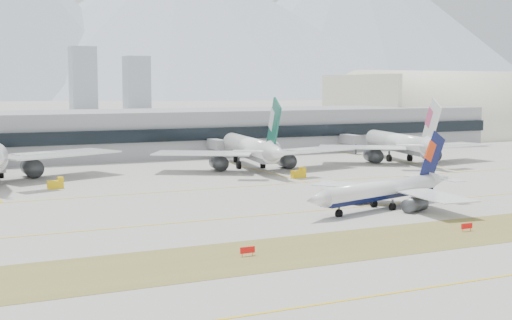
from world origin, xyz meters
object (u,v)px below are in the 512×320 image
widebody_cathay (252,149)px  hangar (441,137)px  taxiing_airliner (386,190)px  terminal (115,133)px  widebody_china_air (401,144)px

widebody_cathay → hangar: size_ratio=0.63×
taxiing_airliner → terminal: 124.90m
widebody_cathay → terminal: widebody_cathay is taller
taxiing_airliner → hangar: bearing=-149.4°
widebody_cathay → terminal: (-25.24, 53.41, 1.96)m
widebody_china_air → terminal: widebody_china_air is taller
taxiing_airliner → widebody_china_air: widebody_china_air is taller
taxiing_airliner → terminal: (-20.78, 123.09, 4.03)m
widebody_cathay → widebody_china_air: bearing=-83.3°
hangar → widebody_cathay: bearing=-150.4°
terminal → widebody_cathay: bearing=-64.7°
widebody_cathay → hangar: bearing=-51.1°
terminal → hangar: size_ratio=3.08×
taxiing_airliner → widebody_china_air: 86.69m
terminal → widebody_china_air: bearing=-36.5°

